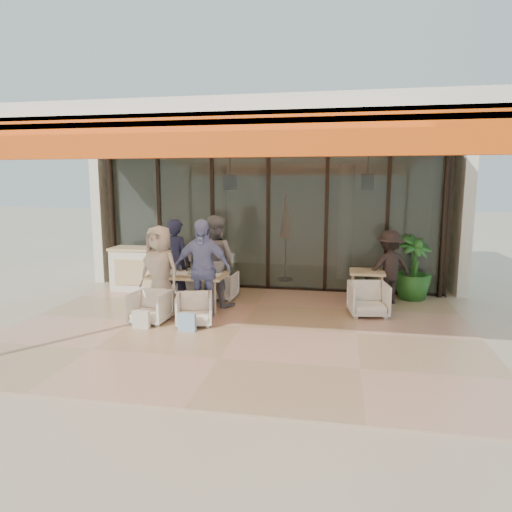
{
  "coord_description": "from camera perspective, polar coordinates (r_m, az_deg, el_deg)",
  "views": [
    {
      "loc": [
        1.68,
        -7.56,
        2.54
      ],
      "look_at": [
        0.1,
        0.9,
        1.15
      ],
      "focal_mm": 32.0,
      "sensor_mm": 36.0,
      "label": 1
    }
  ],
  "objects": [
    {
      "name": "chair_near_right",
      "position": [
        8.28,
        -7.72,
        -6.46
      ],
      "size": [
        0.76,
        0.73,
        0.65
      ],
      "primitive_type": "imported",
      "rotation": [
        0.0,
        0.0,
        0.27
      ],
      "color": "white",
      "rests_on": "ground"
    },
    {
      "name": "dining_table",
      "position": [
        9.2,
        -8.43,
        -2.55
      ],
      "size": [
        1.5,
        0.9,
        0.93
      ],
      "color": "beige",
      "rests_on": "ground"
    },
    {
      "name": "diner_cream",
      "position": [
        8.9,
        -11.94,
        -1.85
      ],
      "size": [
        0.96,
        0.75,
        1.74
      ],
      "primitive_type": "imported",
      "rotation": [
        0.0,
        0.0,
        -0.26
      ],
      "color": "beige",
      "rests_on": "ground"
    },
    {
      "name": "side_chair",
      "position": [
        9.02,
        13.86,
        -5.07
      ],
      "size": [
        0.8,
        0.76,
        0.73
      ],
      "primitive_type": "imported",
      "rotation": [
        0.0,
        0.0,
        0.15
      ],
      "color": "white",
      "rests_on": "ground"
    },
    {
      "name": "chair_far_left",
      "position": [
        10.28,
        -8.87,
        -3.18
      ],
      "size": [
        0.8,
        0.77,
        0.72
      ],
      "primitive_type": "imported",
      "rotation": [
        0.0,
        0.0,
        3.31
      ],
      "color": "white",
      "rests_on": "ground"
    },
    {
      "name": "host_counter",
      "position": [
        10.96,
        -13.03,
        -1.62
      ],
      "size": [
        1.85,
        0.65,
        1.04
      ],
      "color": "silver",
      "rests_on": "ground"
    },
    {
      "name": "diner_navy",
      "position": [
        9.71,
        -9.93,
        -0.69
      ],
      "size": [
        0.76,
        0.62,
        1.8
      ],
      "primitive_type": "imported",
      "rotation": [
        0.0,
        0.0,
        2.81
      ],
      "color": "#181A35",
      "rests_on": "ground"
    },
    {
      "name": "ground",
      "position": [
        8.15,
        -1.87,
        -8.99
      ],
      "size": [
        70.0,
        70.0,
        0.0
      ],
      "primitive_type": "plane",
      "color": "#C6B293",
      "rests_on": "ground"
    },
    {
      "name": "chair_far_right",
      "position": [
        10.04,
        -4.33,
        -3.54
      ],
      "size": [
        0.67,
        0.63,
        0.67
      ],
      "primitive_type": "imported",
      "rotation": [
        0.0,
        0.0,
        3.11
      ],
      "color": "white",
      "rests_on": "ground"
    },
    {
      "name": "terrace_structure",
      "position": [
        7.52,
        -2.45,
        14.57
      ],
      "size": [
        8.0,
        6.0,
        3.4
      ],
      "color": "silver",
      "rests_on": "ground"
    },
    {
      "name": "terrace_floor",
      "position": [
        8.15,
        -1.87,
        -8.95
      ],
      "size": [
        8.0,
        6.0,
        0.01
      ],
      "primitive_type": "cube",
      "color": "tan",
      "rests_on": "ground"
    },
    {
      "name": "glass_storefront",
      "position": [
        10.74,
        1.54,
        4.15
      ],
      "size": [
        8.08,
        0.1,
        3.2
      ],
      "color": "#9EADA3",
      "rests_on": "ground"
    },
    {
      "name": "side_table",
      "position": [
        9.69,
        13.68,
        -2.42
      ],
      "size": [
        0.7,
        0.7,
        0.74
      ],
      "color": "beige",
      "rests_on": "ground"
    },
    {
      "name": "standing_woman",
      "position": [
        9.93,
        16.28,
        -1.4
      ],
      "size": [
        1.15,
        0.91,
        1.56
      ],
      "primitive_type": "imported",
      "rotation": [
        0.0,
        0.0,
        3.51
      ],
      "color": "black",
      "rests_on": "ground"
    },
    {
      "name": "tote_bag_blue",
      "position": [
        7.96,
        -8.61,
        -8.27
      ],
      "size": [
        0.3,
        0.1,
        0.34
      ],
      "primitive_type": "cube",
      "color": "#99BFD8",
      "rests_on": "ground"
    },
    {
      "name": "interior_block",
      "position": [
        12.99,
        3.2,
        7.8
      ],
      "size": [
        9.05,
        3.62,
        3.52
      ],
      "color": "silver",
      "rests_on": "ground"
    },
    {
      "name": "tote_bag_cream",
      "position": [
        8.26,
        -14.17,
        -7.79
      ],
      "size": [
        0.3,
        0.1,
        0.34
      ],
      "primitive_type": "cube",
      "color": "silver",
      "rests_on": "ground"
    },
    {
      "name": "diner_periwinkle",
      "position": [
        8.6,
        -6.77,
        -1.62
      ],
      "size": [
        1.11,
        0.47,
        1.88
      ],
      "primitive_type": "imported",
      "rotation": [
        0.0,
        0.0,
        -0.01
      ],
      "color": "#7686C5",
      "rests_on": "ground"
    },
    {
      "name": "diner_grey",
      "position": [
        9.45,
        -5.15,
        -0.62
      ],
      "size": [
        1.1,
        0.99,
        1.88
      ],
      "primitive_type": "imported",
      "rotation": [
        0.0,
        0.0,
        2.79
      ],
      "color": "slate",
      "rests_on": "ground"
    },
    {
      "name": "potted_palm",
      "position": [
        10.46,
        19.02,
        -1.42
      ],
      "size": [
        1.1,
        1.1,
        1.42
      ],
      "primitive_type": "imported",
      "rotation": [
        0.0,
        0.0,
        0.6
      ],
      "color": "#1E5919",
      "rests_on": "ground"
    },
    {
      "name": "chair_near_left",
      "position": [
        8.57,
        -13.1,
        -6.02
      ],
      "size": [
        0.68,
        0.64,
        0.66
      ],
      "primitive_type": "imported",
      "rotation": [
        0.0,
        0.0,
        -0.06
      ],
      "color": "white",
      "rests_on": "ground"
    }
  ]
}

